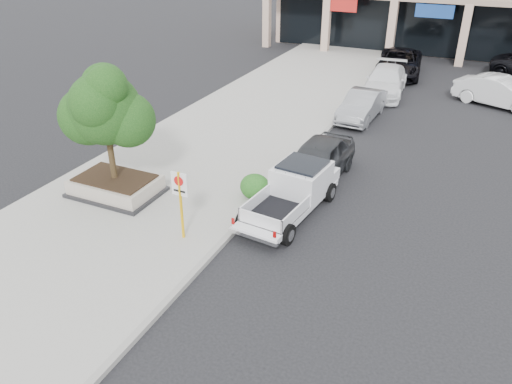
% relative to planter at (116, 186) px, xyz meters
% --- Properties ---
extents(ground, '(120.00, 120.00, 0.00)m').
position_rel_planter_xyz_m(ground, '(6.59, -1.17, -0.48)').
color(ground, black).
rests_on(ground, ground).
extents(sidewalk, '(8.00, 52.00, 0.15)m').
position_rel_planter_xyz_m(sidewalk, '(1.09, 4.83, -0.40)').
color(sidewalk, gray).
rests_on(sidewalk, ground).
extents(curb, '(0.20, 52.00, 0.15)m').
position_rel_planter_xyz_m(curb, '(5.04, 4.83, -0.40)').
color(curb, gray).
rests_on(curb, ground).
extents(planter, '(3.20, 2.20, 0.68)m').
position_rel_planter_xyz_m(planter, '(0.00, 0.00, 0.00)').
color(planter, black).
rests_on(planter, sidewalk).
extents(planter_tree, '(2.90, 2.55, 4.00)m').
position_rel_planter_xyz_m(planter_tree, '(0.13, 0.15, 2.94)').
color(planter_tree, black).
rests_on(planter_tree, planter).
extents(no_parking_sign, '(0.55, 0.09, 2.30)m').
position_rel_planter_xyz_m(no_parking_sign, '(3.81, -1.45, 1.16)').
color(no_parking_sign, '#E8A90C').
rests_on(no_parking_sign, sidewalk).
extents(hedge, '(1.10, 0.99, 0.93)m').
position_rel_planter_xyz_m(hedge, '(4.79, 1.85, 0.14)').
color(hedge, '#164D17').
rests_on(hedge, sidewalk).
extents(pickup_truck, '(2.39, 5.22, 1.59)m').
position_rel_planter_xyz_m(pickup_truck, '(6.24, 1.56, 0.32)').
color(pickup_truck, silver).
rests_on(pickup_truck, ground).
extents(curb_car_a, '(2.17, 4.82, 1.61)m').
position_rel_planter_xyz_m(curb_car_a, '(6.22, 4.52, 0.33)').
color(curb_car_a, '#2B2D30').
rests_on(curb_car_a, ground).
extents(curb_car_b, '(1.73, 4.43, 1.44)m').
position_rel_planter_xyz_m(curb_car_b, '(6.04, 12.13, 0.24)').
color(curb_car_b, gray).
rests_on(curb_car_b, ground).
extents(curb_car_c, '(2.68, 5.62, 1.58)m').
position_rel_planter_xyz_m(curb_car_c, '(6.22, 16.90, 0.32)').
color(curb_car_c, white).
rests_on(curb_car_c, ground).
extents(curb_car_d, '(3.44, 6.24, 1.65)m').
position_rel_planter_xyz_m(curb_car_d, '(6.15, 21.52, 0.35)').
color(curb_car_d, black).
rests_on(curb_car_d, ground).
extents(lot_car_b, '(5.19, 3.42, 1.62)m').
position_rel_planter_xyz_m(lot_car_b, '(12.45, 17.36, 0.33)').
color(lot_car_b, silver).
rests_on(lot_car_b, ground).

